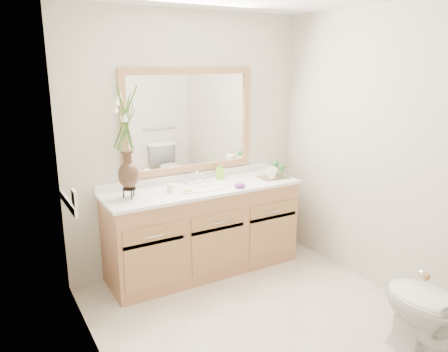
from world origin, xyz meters
TOP-DOWN VIEW (x-y plane):
  - floor at (0.00, 0.00)m, footprint 2.60×2.60m
  - wall_back at (0.00, 1.30)m, footprint 2.40×0.02m
  - wall_front at (0.00, -1.30)m, footprint 2.40×0.02m
  - wall_left at (-1.20, 0.00)m, footprint 0.02×2.60m
  - wall_right at (1.20, 0.00)m, footprint 0.02×2.60m
  - vanity at (0.00, 1.01)m, footprint 1.80×0.55m
  - counter at (0.00, 1.01)m, footprint 1.84×0.57m
  - sink at (0.00, 1.00)m, footprint 0.38×0.34m
  - mirror at (0.00, 1.28)m, footprint 1.32×0.04m
  - switch_plate at (-1.19, 0.76)m, footprint 0.02×0.12m
  - door at (-0.30, -1.29)m, footprint 0.80×0.03m
  - toilet at (0.70, -0.92)m, footprint 0.42×0.75m
  - flower_vase at (-0.69, 1.02)m, footprint 0.20×0.20m
  - tumbler at (-0.33, 0.99)m, footprint 0.06×0.06m
  - soap_dish at (-0.21, 0.91)m, footprint 0.10×0.10m
  - soap_bottle at (0.27, 1.17)m, footprint 0.09×0.09m
  - purple_dish at (0.28, 0.82)m, footprint 0.13×0.12m
  - tray at (0.75, 0.95)m, footprint 0.28×0.19m
  - mug_left at (0.69, 0.89)m, footprint 0.12×0.12m
  - mug_right at (0.76, 0.99)m, footprint 0.12×0.12m
  - goblet_front at (0.81, 0.89)m, footprint 0.06×0.06m
  - goblet_back at (0.82, 1.01)m, footprint 0.07×0.07m

SIDE VIEW (x-z plane):
  - floor at x=0.00m, z-range 0.00..0.00m
  - toilet at x=0.70m, z-range 0.00..0.74m
  - vanity at x=0.00m, z-range 0.00..0.80m
  - sink at x=0.00m, z-range 0.66..0.89m
  - counter at x=0.00m, z-range 0.80..0.83m
  - tray at x=0.75m, z-range 0.83..0.84m
  - soap_dish at x=-0.21m, z-range 0.82..0.86m
  - purple_dish at x=0.28m, z-range 0.83..0.87m
  - tumbler at x=-0.33m, z-range 0.83..0.91m
  - mug_right at x=0.76m, z-range 0.84..0.94m
  - mug_left at x=0.69m, z-range 0.84..0.95m
  - soap_bottle at x=0.27m, z-range 0.83..0.98m
  - goblet_front at x=0.81m, z-range 0.87..0.99m
  - goblet_back at x=0.82m, z-range 0.87..1.02m
  - switch_plate at x=-1.19m, z-range 0.92..1.04m
  - door at x=-0.30m, z-range 0.00..2.00m
  - wall_back at x=0.00m, z-range 0.00..2.40m
  - wall_front at x=0.00m, z-range 0.00..2.40m
  - wall_left at x=-1.20m, z-range 0.00..2.40m
  - wall_right at x=1.20m, z-range 0.00..2.40m
  - flower_vase at x=-0.69m, z-range 0.98..1.81m
  - mirror at x=0.00m, z-range 0.92..1.89m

